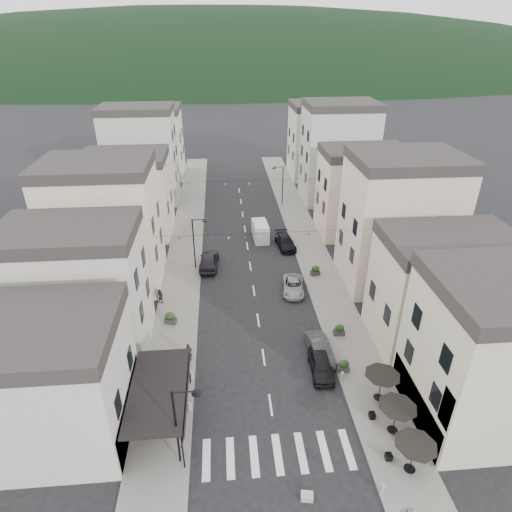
# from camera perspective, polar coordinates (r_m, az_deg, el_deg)

# --- Properties ---
(ground) EXTENTS (700.00, 700.00, 0.00)m
(ground) POSITION_cam_1_polar(r_m,az_deg,el_deg) (28.72, 3.50, -28.07)
(ground) COLOR black
(ground) RESTS_ON ground
(sidewalk_left) EXTENTS (4.00, 76.00, 0.12)m
(sidewalk_left) POSITION_cam_1_polar(r_m,az_deg,el_deg) (53.46, -9.29, 1.56)
(sidewalk_left) COLOR slate
(sidewalk_left) RESTS_ON ground
(sidewalk_right) EXTENTS (4.00, 76.00, 0.12)m
(sidewalk_right) POSITION_cam_1_polar(r_m,az_deg,el_deg) (54.26, 6.70, 2.17)
(sidewalk_right) COLOR slate
(sidewalk_right) RESTS_ON ground
(hill_backdrop) EXTENTS (640.00, 360.00, 70.00)m
(hill_backdrop) POSITION_cam_1_polar(r_m,az_deg,el_deg) (316.52, -4.71, 24.08)
(hill_backdrop) COLOR black
(hill_backdrop) RESTS_ON ground
(boutique_building) EXTENTS (12.00, 8.00, 8.00)m
(boutique_building) POSITION_cam_1_polar(r_m,az_deg,el_deg) (31.33, -28.28, -15.26)
(boutique_building) COLOR #B1ACA2
(boutique_building) RESTS_ON ground
(bistro_building) EXTENTS (10.00, 8.00, 10.00)m
(bistro_building) POSITION_cam_1_polar(r_m,az_deg,el_deg) (32.32, 29.67, -11.85)
(bistro_building) COLOR #BBB495
(bistro_building) RESTS_ON ground
(boutique_awning) EXTENTS (3.77, 7.50, 3.28)m
(boutique_awning) POSITION_cam_1_polar(r_m,az_deg,el_deg) (29.62, -12.43, -17.06)
(boutique_awning) COLOR black
(boutique_awning) RESTS_ON ground
(buildings_row_left) EXTENTS (10.20, 54.16, 14.00)m
(buildings_row_left) POSITION_cam_1_polar(r_m,az_deg,el_deg) (57.44, -16.48, 9.25)
(buildings_row_left) COLOR #B1ACA2
(buildings_row_left) RESTS_ON ground
(buildings_row_right) EXTENTS (10.20, 54.16, 14.50)m
(buildings_row_right) POSITION_cam_1_polar(r_m,az_deg,el_deg) (57.76, 13.12, 9.99)
(buildings_row_right) COLOR #BBB495
(buildings_row_right) RESTS_ON ground
(cafe_terrace) EXTENTS (2.50, 8.10, 2.53)m
(cafe_terrace) POSITION_cam_1_polar(r_m,az_deg,el_deg) (30.27, 18.28, -18.89)
(cafe_terrace) COLOR black
(cafe_terrace) RESTS_ON ground
(streetlamp_left_near) EXTENTS (1.70, 0.56, 6.00)m
(streetlamp_left_near) POSITION_cam_1_polar(r_m,az_deg,el_deg) (26.99, -10.09, -20.72)
(streetlamp_left_near) COLOR black
(streetlamp_left_near) RESTS_ON ground
(streetlamp_left_far) EXTENTS (1.70, 0.56, 6.00)m
(streetlamp_left_far) POSITION_cam_1_polar(r_m,az_deg,el_deg) (46.36, -8.00, 2.31)
(streetlamp_left_far) COLOR black
(streetlamp_left_far) RESTS_ON ground
(streetlamp_right_far) EXTENTS (1.70, 0.56, 6.00)m
(streetlamp_right_far) POSITION_cam_1_polar(r_m,az_deg,el_deg) (63.54, 3.33, 9.87)
(streetlamp_right_far) COLOR black
(streetlamp_right_far) RESTS_ON ground
(bollards) EXTENTS (11.66, 10.26, 0.60)m
(bollards) POSITION_cam_1_polar(r_m,az_deg,el_deg) (31.73, 2.07, -19.38)
(bollards) COLOR gray
(bollards) RESTS_ON ground
(bunting_near) EXTENTS (19.00, 0.28, 0.62)m
(bunting_near) POSITION_cam_1_polar(r_m,az_deg,el_deg) (41.91, -0.42, 2.62)
(bunting_near) COLOR black
(bunting_near) RESTS_ON ground
(bunting_far) EXTENTS (19.00, 0.28, 0.62)m
(bunting_far) POSITION_cam_1_polar(r_m,az_deg,el_deg) (56.71, -1.70, 9.67)
(bunting_far) COLOR black
(bunting_far) RESTS_ON ground
(parked_car_a) EXTENTS (1.83, 4.21, 1.41)m
(parked_car_a) POSITION_cam_1_polar(r_m,az_deg,el_deg) (34.56, 8.68, -14.16)
(parked_car_a) COLOR black
(parked_car_a) RESTS_ON ground
(parked_car_b) EXTENTS (1.98, 4.41, 1.40)m
(parked_car_b) POSITION_cam_1_polar(r_m,az_deg,el_deg) (35.98, 8.53, -12.14)
(parked_car_b) COLOR #353538
(parked_car_b) RESTS_ON ground
(parked_car_c) EXTENTS (2.57, 4.64, 1.23)m
(parked_car_c) POSITION_cam_1_polar(r_m,az_deg,el_deg) (43.53, 4.98, -4.04)
(parked_car_c) COLOR #93979B
(parked_car_c) RESTS_ON ground
(parked_car_d) EXTENTS (2.39, 4.88, 1.36)m
(parked_car_d) POSITION_cam_1_polar(r_m,az_deg,el_deg) (52.05, 3.94, 1.88)
(parked_car_d) COLOR black
(parked_car_d) RESTS_ON ground
(parked_car_e) EXTENTS (2.35, 5.12, 1.70)m
(parked_car_e) POSITION_cam_1_polar(r_m,az_deg,el_deg) (47.84, -6.30, -0.56)
(parked_car_e) COLOR black
(parked_car_e) RESTS_ON ground
(delivery_van) EXTENTS (1.96, 4.55, 2.15)m
(delivery_van) POSITION_cam_1_polar(r_m,az_deg,el_deg) (54.01, 0.59, 3.42)
(delivery_van) COLOR silver
(delivery_van) RESTS_ON ground
(pedestrian_a) EXTENTS (0.62, 0.44, 1.61)m
(pedestrian_a) POSITION_cam_1_polar(r_m,az_deg,el_deg) (35.33, -8.94, -12.60)
(pedestrian_a) COLOR black
(pedestrian_a) RESTS_ON sidewalk_left
(pedestrian_b) EXTENTS (0.94, 0.90, 1.53)m
(pedestrian_b) POSITION_cam_1_polar(r_m,az_deg,el_deg) (42.36, -12.67, -5.28)
(pedestrian_b) COLOR #27212C
(pedestrian_b) RESTS_ON sidewalk_left
(concrete_block_c) EXTENTS (0.77, 0.61, 0.40)m
(concrete_block_c) POSITION_cam_1_polar(r_m,az_deg,el_deg) (28.18, 6.81, -29.23)
(concrete_block_c) COLOR #A2A19A
(concrete_block_c) RESTS_ON ground
(planter_la) EXTENTS (1.01, 0.81, 0.99)m
(planter_la) POSITION_cam_1_polar(r_m,az_deg,el_deg) (31.90, -13.56, -19.60)
(planter_la) COLOR #2A2A2C
(planter_la) RESTS_ON sidewalk_left
(planter_lb) EXTENTS (1.16, 0.85, 1.17)m
(planter_lb) POSITION_cam_1_polar(r_m,az_deg,el_deg) (39.62, -11.36, -8.11)
(planter_lb) COLOR #2A2A2C
(planter_lb) RESTS_ON sidewalk_left
(planter_ra) EXTENTS (1.01, 0.65, 1.06)m
(planter_ra) POSITION_cam_1_polar(r_m,az_deg,el_deg) (34.89, 11.57, -14.15)
(planter_ra) COLOR #323234
(planter_ra) RESTS_ON sidewalk_right
(planter_rb) EXTENTS (0.93, 0.52, 1.04)m
(planter_rb) POSITION_cam_1_polar(r_m,az_deg,el_deg) (38.30, 11.04, -9.64)
(planter_rb) COLOR #2F2F32
(planter_rb) RESTS_ON sidewalk_right
(planter_rc) EXTENTS (1.06, 0.70, 1.10)m
(planter_rc) POSITION_cam_1_polar(r_m,az_deg,el_deg) (46.40, 7.92, -1.93)
(planter_rc) COLOR #28282A
(planter_rc) RESTS_ON sidewalk_right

